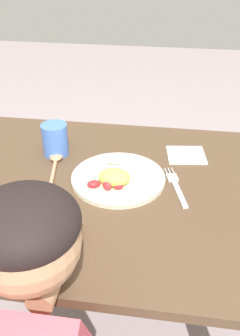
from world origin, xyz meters
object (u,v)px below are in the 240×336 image
spoon (55,162)px  drinking_cup (55,139)px  fork (176,187)px  plate (117,178)px

spoon → drinking_cup: bearing=2.8°
spoon → drinking_cup: 0.08m
fork → drinking_cup: (-0.38, 0.13, 0.05)m
fork → drinking_cup: bearing=55.1°
fork → spoon: (-0.37, 0.07, 0.01)m
drinking_cup → plate: bearing=-30.7°
plate → drinking_cup: drinking_cup is taller
fork → drinking_cup: size_ratio=1.86×
plate → spoon: bearing=162.3°
fork → spoon: spoon is taller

